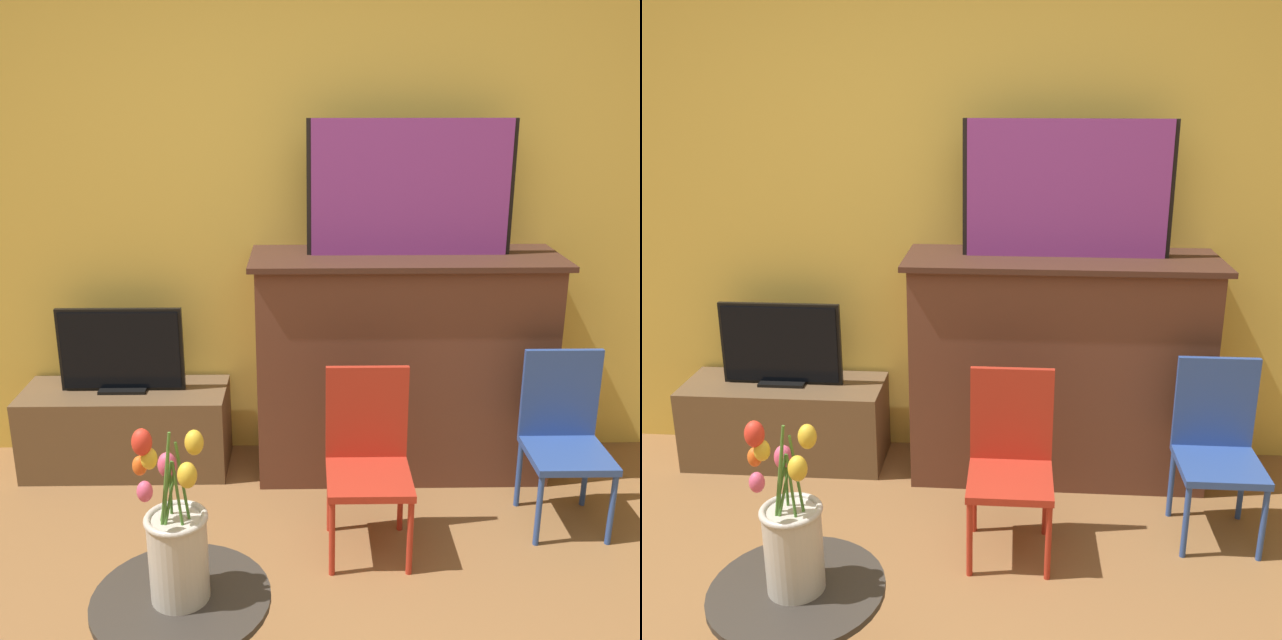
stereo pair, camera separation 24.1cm
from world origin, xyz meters
TOP-DOWN VIEW (x-y plane):
  - wall_back at (0.00, 2.13)m, footprint 8.00×0.06m
  - fireplace_mantel at (0.43, 1.88)m, footprint 1.41×0.48m
  - painting at (0.44, 1.88)m, footprint 0.92×0.03m
  - tv_stand at (-0.90, 1.89)m, footprint 0.97×0.37m
  - tv_monitor at (-0.90, 1.90)m, footprint 0.58×0.12m
  - chair_red at (0.22, 1.24)m, footprint 0.33×0.33m
  - chair_blue at (1.06, 1.42)m, footprint 0.33×0.33m
  - vase_tulips at (-0.38, 0.32)m, footprint 0.19×0.18m

SIDE VIEW (x-z plane):
  - tv_stand at x=-0.90m, z-range 0.00..0.41m
  - chair_red at x=0.22m, z-range 0.04..0.78m
  - chair_blue at x=1.06m, z-range 0.04..0.78m
  - fireplace_mantel at x=0.43m, z-range 0.01..1.08m
  - tv_monitor at x=-0.90m, z-range 0.40..0.80m
  - vase_tulips at x=-0.38m, z-range 0.36..0.90m
  - wall_back at x=0.00m, z-range 0.00..2.70m
  - painting at x=0.44m, z-range 1.07..1.66m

